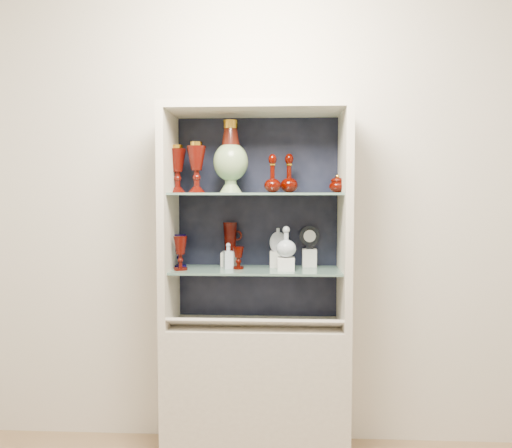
{
  "coord_description": "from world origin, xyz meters",
  "views": [
    {
      "loc": [
        0.14,
        -1.18,
        1.46
      ],
      "look_at": [
        0.0,
        1.53,
        1.3
      ],
      "focal_mm": 35.0,
      "sensor_mm": 36.0,
      "label": 1
    }
  ],
  "objects_px": {
    "cobalt_goblet": "(179,251)",
    "flat_flask": "(278,239)",
    "ruby_goblet_tall": "(180,253)",
    "cameo_medallion": "(309,237)",
    "ruby_pitcher": "(230,237)",
    "ruby_decanter_a": "(272,171)",
    "pedestal_lamp_left": "(177,169)",
    "ruby_decanter_b": "(289,172)",
    "clear_square_bottle": "(228,256)",
    "pedestal_lamp_right": "(197,167)",
    "ruby_goblet_small": "(238,258)",
    "lidded_bowl": "(337,183)",
    "enamel_urn": "(231,157)",
    "clear_round_decanter": "(286,243)"
  },
  "relations": [
    {
      "from": "cobalt_goblet",
      "to": "flat_flask",
      "type": "distance_m",
      "value": 0.56
    },
    {
      "from": "cobalt_goblet",
      "to": "lidded_bowl",
      "type": "bearing_deg",
      "value": -4.26
    },
    {
      "from": "pedestal_lamp_left",
      "to": "cobalt_goblet",
      "type": "relative_size",
      "value": 1.42
    },
    {
      "from": "lidded_bowl",
      "to": "clear_round_decanter",
      "type": "bearing_deg",
      "value": -173.27
    },
    {
      "from": "clear_square_bottle",
      "to": "cameo_medallion",
      "type": "relative_size",
      "value": 1.04
    },
    {
      "from": "ruby_goblet_small",
      "to": "ruby_decanter_a",
      "type": "bearing_deg",
      "value": -15.94
    },
    {
      "from": "pedestal_lamp_right",
      "to": "clear_square_bottle",
      "type": "height_order",
      "value": "pedestal_lamp_right"
    },
    {
      "from": "flat_flask",
      "to": "ruby_decanter_a",
      "type": "bearing_deg",
      "value": -113.57
    },
    {
      "from": "pedestal_lamp_left",
      "to": "lidded_bowl",
      "type": "height_order",
      "value": "pedestal_lamp_left"
    },
    {
      "from": "flat_flask",
      "to": "cameo_medallion",
      "type": "distance_m",
      "value": 0.18
    },
    {
      "from": "pedestal_lamp_right",
      "to": "ruby_goblet_small",
      "type": "relative_size",
      "value": 2.21
    },
    {
      "from": "clear_square_bottle",
      "to": "flat_flask",
      "type": "distance_m",
      "value": 0.3
    },
    {
      "from": "ruby_pitcher",
      "to": "flat_flask",
      "type": "distance_m",
      "value": 0.28
    },
    {
      "from": "ruby_decanter_b",
      "to": "pedestal_lamp_left",
      "type": "bearing_deg",
      "value": 179.69
    },
    {
      "from": "ruby_decanter_a",
      "to": "ruby_decanter_b",
      "type": "bearing_deg",
      "value": 42.89
    },
    {
      "from": "lidded_bowl",
      "to": "cobalt_goblet",
      "type": "relative_size",
      "value": 0.54
    },
    {
      "from": "pedestal_lamp_right",
      "to": "enamel_urn",
      "type": "xyz_separation_m",
      "value": [
        0.18,
        0.02,
        0.06
      ]
    },
    {
      "from": "ruby_decanter_b",
      "to": "ruby_goblet_small",
      "type": "bearing_deg",
      "value": -173.91
    },
    {
      "from": "ruby_pitcher",
      "to": "lidded_bowl",
      "type": "bearing_deg",
      "value": -26.17
    },
    {
      "from": "flat_flask",
      "to": "enamel_urn",
      "type": "bearing_deg",
      "value": -169.55
    },
    {
      "from": "enamel_urn",
      "to": "cameo_medallion",
      "type": "relative_size",
      "value": 2.88
    },
    {
      "from": "lidded_bowl",
      "to": "cobalt_goblet",
      "type": "xyz_separation_m",
      "value": [
        -0.88,
        0.07,
        -0.38
      ]
    },
    {
      "from": "flat_flask",
      "to": "cameo_medallion",
      "type": "relative_size",
      "value": 0.99
    },
    {
      "from": "flat_flask",
      "to": "lidded_bowl",
      "type": "bearing_deg",
      "value": -30.09
    },
    {
      "from": "pedestal_lamp_left",
      "to": "cameo_medallion",
      "type": "xyz_separation_m",
      "value": [
        0.74,
        0.09,
        -0.38
      ]
    },
    {
      "from": "ruby_goblet_tall",
      "to": "flat_flask",
      "type": "xyz_separation_m",
      "value": [
        0.53,
        0.15,
        0.06
      ]
    },
    {
      "from": "pedestal_lamp_right",
      "to": "lidded_bowl",
      "type": "relative_size",
      "value": 2.71
    },
    {
      "from": "pedestal_lamp_left",
      "to": "ruby_decanter_b",
      "type": "height_order",
      "value": "pedestal_lamp_left"
    },
    {
      "from": "pedestal_lamp_right",
      "to": "ruby_pitcher",
      "type": "relative_size",
      "value": 1.59
    },
    {
      "from": "pedestal_lamp_right",
      "to": "pedestal_lamp_left",
      "type": "bearing_deg",
      "value": 151.63
    },
    {
      "from": "flat_flask",
      "to": "cobalt_goblet",
      "type": "bearing_deg",
      "value": 171.15
    },
    {
      "from": "ruby_goblet_tall",
      "to": "flat_flask",
      "type": "height_order",
      "value": "flat_flask"
    },
    {
      "from": "cobalt_goblet",
      "to": "ruby_goblet_tall",
      "type": "height_order",
      "value": "cobalt_goblet"
    },
    {
      "from": "ruby_decanter_a",
      "to": "lidded_bowl",
      "type": "height_order",
      "value": "ruby_decanter_a"
    },
    {
      "from": "lidded_bowl",
      "to": "ruby_goblet_small",
      "type": "xyz_separation_m",
      "value": [
        -0.54,
        0.0,
        -0.41
      ]
    },
    {
      "from": "ruby_goblet_tall",
      "to": "clear_square_bottle",
      "type": "xyz_separation_m",
      "value": [
        0.25,
        0.08,
        -0.02
      ]
    },
    {
      "from": "pedestal_lamp_right",
      "to": "ruby_pitcher",
      "type": "xyz_separation_m",
      "value": [
        0.17,
        0.14,
        -0.39
      ]
    },
    {
      "from": "lidded_bowl",
      "to": "ruby_pitcher",
      "type": "bearing_deg",
      "value": 168.72
    },
    {
      "from": "ruby_decanter_b",
      "to": "flat_flask",
      "type": "bearing_deg",
      "value": 131.95
    },
    {
      "from": "ruby_decanter_a",
      "to": "ruby_pitcher",
      "type": "bearing_deg",
      "value": 145.6
    },
    {
      "from": "ruby_pitcher",
      "to": "pedestal_lamp_left",
      "type": "bearing_deg",
      "value": -178.98
    },
    {
      "from": "enamel_urn",
      "to": "ruby_goblet_tall",
      "type": "distance_m",
      "value": 0.59
    },
    {
      "from": "ruby_decanter_b",
      "to": "ruby_goblet_small",
      "type": "height_order",
      "value": "ruby_decanter_b"
    },
    {
      "from": "ruby_decanter_b",
      "to": "clear_square_bottle",
      "type": "bearing_deg",
      "value": -178.33
    },
    {
      "from": "pedestal_lamp_left",
      "to": "clear_square_bottle",
      "type": "bearing_deg",
      "value": -2.65
    },
    {
      "from": "lidded_bowl",
      "to": "cameo_medallion",
      "type": "height_order",
      "value": "lidded_bowl"
    },
    {
      "from": "cameo_medallion",
      "to": "ruby_goblet_small",
      "type": "bearing_deg",
      "value": -169.79
    },
    {
      "from": "lidded_bowl",
      "to": "cameo_medallion",
      "type": "distance_m",
      "value": 0.36
    },
    {
      "from": "clear_round_decanter",
      "to": "flat_flask",
      "type": "bearing_deg",
      "value": 108.46
    },
    {
      "from": "ruby_decanter_a",
      "to": "clear_square_bottle",
      "type": "bearing_deg",
      "value": 163.35
    }
  ]
}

